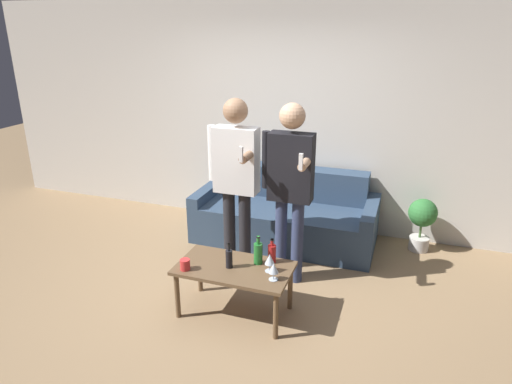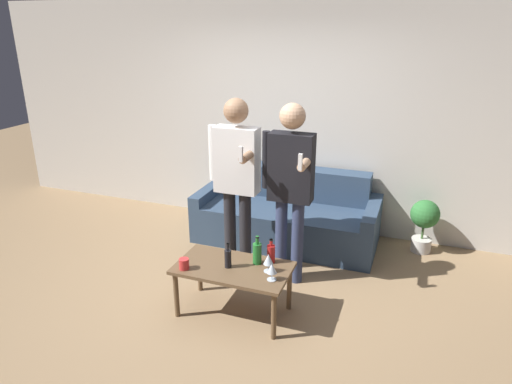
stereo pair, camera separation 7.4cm
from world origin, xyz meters
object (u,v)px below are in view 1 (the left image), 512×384
(couch, at_px, (286,215))
(person_standing_left, at_px, (236,173))
(bottle_orange, at_px, (258,253))
(person_standing_right, at_px, (290,180))
(coffee_table, at_px, (234,272))

(couch, relative_size, person_standing_left, 1.17)
(couch, height_order, bottle_orange, couch)
(bottle_orange, relative_size, person_standing_right, 0.15)
(bottle_orange, height_order, person_standing_right, person_standing_right)
(couch, xyz_separation_m, person_standing_left, (-0.28, -0.86, 0.76))
(coffee_table, bearing_deg, person_standing_right, 67.44)
(coffee_table, distance_m, person_standing_right, 0.99)
(person_standing_left, bearing_deg, person_standing_right, -3.29)
(couch, xyz_separation_m, person_standing_right, (0.27, -0.90, 0.76))
(couch, distance_m, person_standing_right, 1.20)
(bottle_orange, height_order, person_standing_left, person_standing_left)
(bottle_orange, xyz_separation_m, person_standing_right, (0.12, 0.57, 0.49))
(coffee_table, xyz_separation_m, bottle_orange, (0.17, 0.12, 0.16))
(person_standing_left, distance_m, person_standing_right, 0.55)
(couch, relative_size, person_standing_right, 1.18)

